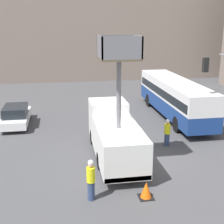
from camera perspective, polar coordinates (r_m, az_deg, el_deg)
ground_plane at (r=17.82m, az=5.47°, el=-9.02°), size 120.00×120.00×0.00m
building_backdrop_far at (r=45.69m, az=-4.33°, el=16.44°), size 44.00×10.00×15.61m
utility_truck at (r=17.68m, az=0.45°, el=-3.72°), size 2.27×7.14×6.93m
city_bus at (r=25.89m, az=11.30°, el=3.02°), size 2.44×11.63×3.04m
road_worker_near_truck at (r=13.88m, az=-3.88°, el=-12.29°), size 0.38×0.38×1.90m
road_worker_directing at (r=19.93m, az=10.06°, el=-3.72°), size 0.38×0.38×1.74m
traffic_cone_near_truck at (r=14.37m, az=6.26°, el=-14.04°), size 0.66×0.66×0.76m
parked_car_curbside at (r=24.52m, az=-17.15°, el=-0.63°), size 1.85×4.51×1.55m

